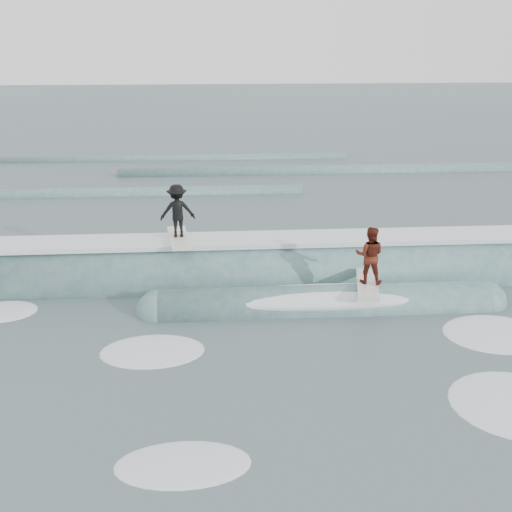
{
  "coord_description": "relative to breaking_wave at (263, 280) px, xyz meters",
  "views": [
    {
      "loc": [
        -1.03,
        -12.34,
        6.97
      ],
      "look_at": [
        0.0,
        2.8,
        1.1
      ],
      "focal_mm": 40.0,
      "sensor_mm": 36.0,
      "label": 1
    }
  ],
  "objects": [
    {
      "name": "surfer_red",
      "position": [
        2.7,
        -1.89,
        1.37
      ],
      "size": [
        0.95,
        2.07,
        1.67
      ],
      "color": "silver",
      "rests_on": "ground"
    },
    {
      "name": "surfer_black",
      "position": [
        -2.49,
        0.31,
        2.07
      ],
      "size": [
        1.07,
        2.06,
        1.67
      ],
      "color": "silver",
      "rests_on": "ground"
    },
    {
      "name": "ground",
      "position": [
        -0.25,
        -3.49,
        -0.03
      ],
      "size": [
        160.0,
        160.0,
        0.0
      ],
      "primitive_type": "plane",
      "color": "#374851",
      "rests_on": "ground"
    },
    {
      "name": "far_swells",
      "position": [
        -1.91,
        14.16,
        -0.03
      ],
      "size": [
        34.69,
        8.65,
        0.8
      ],
      "color": "#3D6467",
      "rests_on": "ground"
    },
    {
      "name": "whitewater",
      "position": [
        0.47,
        -4.75,
        -0.03
      ],
      "size": [
        15.22,
        7.74,
        0.1
      ],
      "color": "white",
      "rests_on": "ground"
    },
    {
      "name": "breaking_wave",
      "position": [
        0.0,
        0.0,
        0.0
      ],
      "size": [
        24.01,
        4.02,
        2.48
      ],
      "color": "#3D6467",
      "rests_on": "ground"
    }
  ]
}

